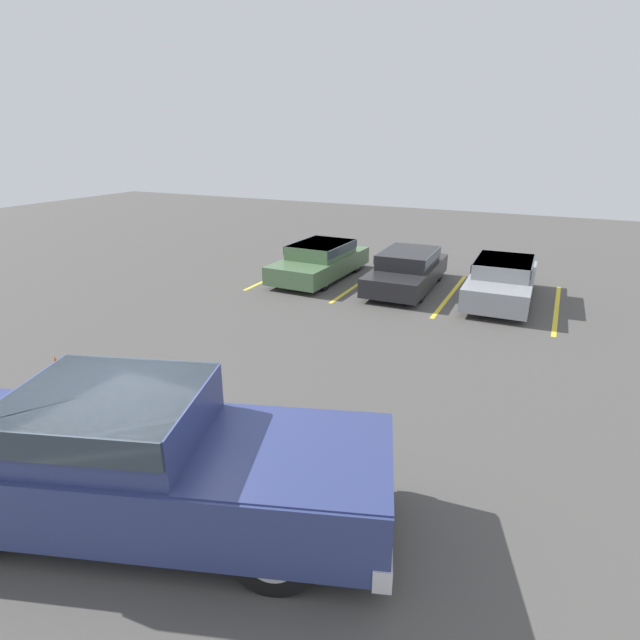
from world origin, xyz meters
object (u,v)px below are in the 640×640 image
(parked_sedan_a, at_px, (320,259))
(parked_sedan_c, at_px, (502,279))
(parked_sedan_b, at_px, (407,268))
(pickup_truck, at_px, (141,458))
(traffic_cone, at_px, (57,370))

(parked_sedan_a, relative_size, parked_sedan_c, 1.03)
(parked_sedan_a, height_order, parked_sedan_b, parked_sedan_a)
(pickup_truck, relative_size, parked_sedan_a, 1.44)
(parked_sedan_c, height_order, traffic_cone, parked_sedan_c)
(pickup_truck, distance_m, traffic_cone, 4.86)
(pickup_truck, xyz_separation_m, parked_sedan_b, (-0.02, 11.49, -0.27))
(parked_sedan_b, bearing_deg, parked_sedan_c, 87.17)
(parked_sedan_a, relative_size, traffic_cone, 7.89)
(parked_sedan_b, bearing_deg, parked_sedan_a, -89.50)
(parked_sedan_b, relative_size, traffic_cone, 7.76)
(parked_sedan_c, bearing_deg, traffic_cone, -38.94)
(parked_sedan_b, bearing_deg, traffic_cone, -25.96)
(parked_sedan_b, distance_m, parked_sedan_c, 2.88)
(parked_sedan_c, bearing_deg, parked_sedan_b, -92.80)
(pickup_truck, xyz_separation_m, traffic_cone, (-4.34, 2.09, -0.65))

